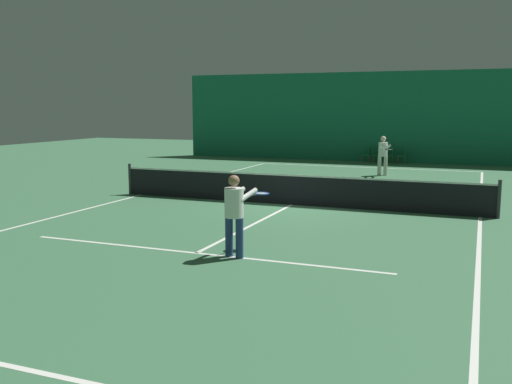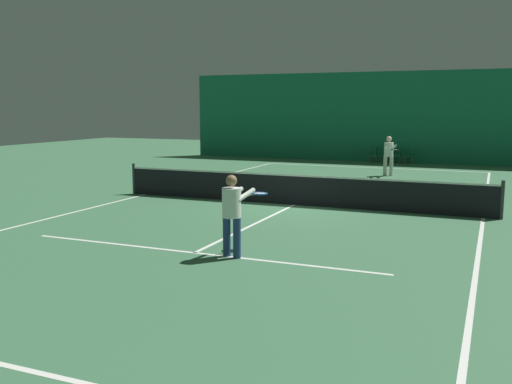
{
  "view_description": "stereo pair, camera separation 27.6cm",
  "coord_description": "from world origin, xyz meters",
  "px_view_note": "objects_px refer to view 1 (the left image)",
  "views": [
    {
      "loc": [
        5.45,
        -16.73,
        3.04
      ],
      "look_at": [
        0.35,
        -3.89,
        0.97
      ],
      "focal_mm": 40.0,
      "sensor_mm": 36.0,
      "label": 1
    },
    {
      "loc": [
        5.71,
        -16.62,
        3.04
      ],
      "look_at": [
        0.35,
        -3.89,
        0.97
      ],
      "focal_mm": 40.0,
      "sensor_mm": 36.0,
      "label": 2
    }
  ],
  "objects_px": {
    "player_far": "(383,153)",
    "courtside_chair_3": "(403,155)",
    "player_near": "(235,209)",
    "courtside_chair_0": "(367,153)",
    "courtside_chair_2": "(391,154)",
    "tennis_net": "(292,189)",
    "courtside_chair_1": "(379,154)"
  },
  "relations": [
    {
      "from": "player_far",
      "to": "courtside_chair_3",
      "type": "distance_m",
      "value": 5.9
    },
    {
      "from": "player_near",
      "to": "courtside_chair_0",
      "type": "bearing_deg",
      "value": 16.25
    },
    {
      "from": "courtside_chair_2",
      "to": "tennis_net",
      "type": "bearing_deg",
      "value": -3.33
    },
    {
      "from": "player_near",
      "to": "tennis_net",
      "type": "bearing_deg",
      "value": 20.52
    },
    {
      "from": "player_far",
      "to": "courtside_chair_0",
      "type": "xyz_separation_m",
      "value": [
        -1.8,
        5.87,
        -0.53
      ]
    },
    {
      "from": "courtside_chair_0",
      "to": "courtside_chair_3",
      "type": "height_order",
      "value": "same"
    },
    {
      "from": "player_near",
      "to": "player_far",
      "type": "xyz_separation_m",
      "value": [
        0.49,
        15.15,
        0.04
      ]
    },
    {
      "from": "courtside_chair_0",
      "to": "player_far",
      "type": "bearing_deg",
      "value": 17.08
    },
    {
      "from": "player_far",
      "to": "courtside_chair_2",
      "type": "relative_size",
      "value": 2.09
    },
    {
      "from": "player_near",
      "to": "courtside_chair_2",
      "type": "relative_size",
      "value": 2.01
    },
    {
      "from": "courtside_chair_0",
      "to": "courtside_chair_1",
      "type": "xyz_separation_m",
      "value": [
        0.64,
        0.0,
        0.0
      ]
    },
    {
      "from": "player_far",
      "to": "courtside_chair_3",
      "type": "bearing_deg",
      "value": 155.27
    },
    {
      "from": "player_far",
      "to": "courtside_chair_1",
      "type": "height_order",
      "value": "player_far"
    },
    {
      "from": "player_near",
      "to": "courtside_chair_3",
      "type": "relative_size",
      "value": 2.01
    },
    {
      "from": "courtside_chair_1",
      "to": "courtside_chair_0",
      "type": "bearing_deg",
      "value": -90.0
    },
    {
      "from": "tennis_net",
      "to": "player_far",
      "type": "distance_m",
      "value": 8.92
    },
    {
      "from": "tennis_net",
      "to": "courtside_chair_1",
      "type": "bearing_deg",
      "value": 89.18
    },
    {
      "from": "player_near",
      "to": "courtside_chair_2",
      "type": "xyz_separation_m",
      "value": [
        -0.02,
        21.02,
        -0.5
      ]
    },
    {
      "from": "tennis_net",
      "to": "courtside_chair_0",
      "type": "height_order",
      "value": "tennis_net"
    },
    {
      "from": "courtside_chair_0",
      "to": "courtside_chair_1",
      "type": "bearing_deg",
      "value": 90.0
    },
    {
      "from": "tennis_net",
      "to": "player_near",
      "type": "height_order",
      "value": "player_near"
    },
    {
      "from": "courtside_chair_0",
      "to": "courtside_chair_3",
      "type": "xyz_separation_m",
      "value": [
        1.93,
        0.0,
        0.0
      ]
    },
    {
      "from": "courtside_chair_0",
      "to": "courtside_chair_1",
      "type": "relative_size",
      "value": 1.0
    },
    {
      "from": "courtside_chair_3",
      "to": "courtside_chair_1",
      "type": "bearing_deg",
      "value": -90.0
    },
    {
      "from": "player_far",
      "to": "courtside_chair_0",
      "type": "relative_size",
      "value": 2.09
    },
    {
      "from": "courtside_chair_1",
      "to": "courtside_chair_2",
      "type": "relative_size",
      "value": 1.0
    },
    {
      "from": "tennis_net",
      "to": "player_near",
      "type": "distance_m",
      "value": 6.43
    },
    {
      "from": "player_far",
      "to": "courtside_chair_0",
      "type": "distance_m",
      "value": 6.16
    },
    {
      "from": "player_near",
      "to": "courtside_chair_2",
      "type": "bearing_deg",
      "value": 12.74
    },
    {
      "from": "courtside_chair_0",
      "to": "player_near",
      "type": "bearing_deg",
      "value": 3.56
    },
    {
      "from": "courtside_chair_0",
      "to": "courtside_chair_2",
      "type": "xyz_separation_m",
      "value": [
        1.29,
        0.0,
        0.0
      ]
    },
    {
      "from": "player_far",
      "to": "courtside_chair_0",
      "type": "bearing_deg",
      "value": 173.63
    }
  ]
}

